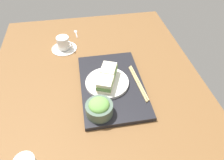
{
  "coord_description": "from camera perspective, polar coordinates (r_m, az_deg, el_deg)",
  "views": [
    {
      "loc": [
        -64.17,
        4.84,
        70.05
      ],
      "look_at": [
        1.2,
        -6.49,
        5.0
      ],
      "focal_mm": 33.79,
      "sensor_mm": 36.0,
      "label": 1
    }
  ],
  "objects": [
    {
      "name": "coffee_cup",
      "position": [
        1.2,
        -12.94,
        9.4
      ],
      "size": [
        13.83,
        13.83,
        7.47
      ],
      "color": "white",
      "rests_on": "ground_plane"
    },
    {
      "name": "sandwich_plate",
      "position": [
        0.95,
        -1.33,
        -0.69
      ],
      "size": [
        19.55,
        19.55,
        1.38
      ],
      "primitive_type": "cylinder",
      "color": "silver",
      "rests_on": "serving_tray"
    },
    {
      "name": "sandwich_near",
      "position": [
        0.9,
        -1.81,
        -0.89
      ],
      "size": [
        10.26,
        9.08,
        4.95
      ],
      "color": "#EFE5C1",
      "rests_on": "sandwich_plate"
    },
    {
      "name": "sandwich_far",
      "position": [
        0.95,
        -0.94,
        2.28
      ],
      "size": [
        10.18,
        9.3,
        5.45
      ],
      "color": "#EFE5C1",
      "rests_on": "sandwich_plate"
    },
    {
      "name": "salad_bowl",
      "position": [
        0.83,
        -3.47,
        -7.49
      ],
      "size": [
        10.81,
        10.81,
        7.09
      ],
      "color": "#4C6051",
      "rests_on": "serving_tray"
    },
    {
      "name": "ground_plane",
      "position": [
        0.96,
        -3.7,
        -3.72
      ],
      "size": [
        140.0,
        100.0,
        3.0
      ],
      "primitive_type": "cube",
      "color": "brown"
    },
    {
      "name": "serving_tray",
      "position": [
        0.96,
        -0.03,
        -1.38
      ],
      "size": [
        43.34,
        28.07,
        1.9
      ],
      "primitive_type": "cube",
      "color": "black",
      "rests_on": "ground_plane"
    },
    {
      "name": "chopsticks_pair",
      "position": [
        0.97,
        7.06,
        -0.6
      ],
      "size": [
        22.88,
        3.79,
        0.7
      ],
      "color": "tan",
      "rests_on": "serving_tray"
    },
    {
      "name": "teaspoon",
      "position": [
        1.35,
        -9.8,
        12.73
      ],
      "size": [
        8.74,
        2.24,
        0.8
      ],
      "color": "silver",
      "rests_on": "ground_plane"
    }
  ]
}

